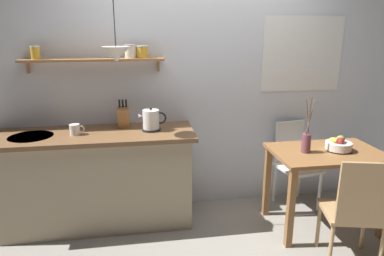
{
  "coord_description": "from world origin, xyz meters",
  "views": [
    {
      "loc": [
        -0.58,
        -2.8,
        1.83
      ],
      "look_at": [
        -0.1,
        0.25,
        0.95
      ],
      "focal_mm": 32.33,
      "sensor_mm": 36.0,
      "label": 1
    }
  ],
  "objects_px": {
    "dining_chair_near": "(357,209)",
    "electric_kettle": "(151,120)",
    "dining_chair_far": "(294,160)",
    "coffee_mug_by_sink": "(75,130)",
    "dining_table": "(326,164)",
    "knife_block": "(124,117)",
    "pendant_lamp": "(116,54)",
    "twig_vase": "(306,142)",
    "fruit_bowl": "(339,145)"
  },
  "relations": [
    {
      "from": "fruit_bowl",
      "to": "pendant_lamp",
      "type": "relative_size",
      "value": 0.47
    },
    {
      "from": "dining_table",
      "to": "twig_vase",
      "type": "distance_m",
      "value": 0.32
    },
    {
      "from": "dining_chair_far",
      "to": "electric_kettle",
      "type": "relative_size",
      "value": 3.5
    },
    {
      "from": "twig_vase",
      "to": "coffee_mug_by_sink",
      "type": "distance_m",
      "value": 2.07
    },
    {
      "from": "dining_chair_near",
      "to": "knife_block",
      "type": "distance_m",
      "value": 2.14
    },
    {
      "from": "dining_chair_far",
      "to": "twig_vase",
      "type": "xyz_separation_m",
      "value": [
        -0.13,
        -0.47,
        0.36
      ]
    },
    {
      "from": "fruit_bowl",
      "to": "knife_block",
      "type": "relative_size",
      "value": 0.84
    },
    {
      "from": "fruit_bowl",
      "to": "pendant_lamp",
      "type": "xyz_separation_m",
      "value": [
        -1.95,
        0.24,
        0.82
      ]
    },
    {
      "from": "electric_kettle",
      "to": "dining_chair_far",
      "type": "bearing_deg",
      "value": 4.3
    },
    {
      "from": "dining_table",
      "to": "dining_chair_far",
      "type": "bearing_deg",
      "value": 99.77
    },
    {
      "from": "dining_chair_far",
      "to": "knife_block",
      "type": "height_order",
      "value": "knife_block"
    },
    {
      "from": "knife_block",
      "to": "fruit_bowl",
      "type": "bearing_deg",
      "value": -14.41
    },
    {
      "from": "electric_kettle",
      "to": "fruit_bowl",
      "type": "bearing_deg",
      "value": -12.18
    },
    {
      "from": "fruit_bowl",
      "to": "electric_kettle",
      "type": "bearing_deg",
      "value": 167.82
    },
    {
      "from": "fruit_bowl",
      "to": "electric_kettle",
      "type": "xyz_separation_m",
      "value": [
        -1.68,
        0.36,
        0.2
      ]
    },
    {
      "from": "pendant_lamp",
      "to": "coffee_mug_by_sink",
      "type": "bearing_deg",
      "value": 167.16
    },
    {
      "from": "dining_chair_near",
      "to": "fruit_bowl",
      "type": "height_order",
      "value": "dining_chair_near"
    },
    {
      "from": "dining_chair_near",
      "to": "electric_kettle",
      "type": "bearing_deg",
      "value": 147.43
    },
    {
      "from": "dining_table",
      "to": "coffee_mug_by_sink",
      "type": "bearing_deg",
      "value": 171.89
    },
    {
      "from": "dining_table",
      "to": "knife_block",
      "type": "xyz_separation_m",
      "value": [
        -1.83,
        0.49,
        0.41
      ]
    },
    {
      "from": "dining_table",
      "to": "electric_kettle",
      "type": "xyz_separation_m",
      "value": [
        -1.58,
        0.36,
        0.4
      ]
    },
    {
      "from": "fruit_bowl",
      "to": "twig_vase",
      "type": "relative_size",
      "value": 0.46
    },
    {
      "from": "dining_chair_far",
      "to": "electric_kettle",
      "type": "bearing_deg",
      "value": -175.7
    },
    {
      "from": "coffee_mug_by_sink",
      "to": "knife_block",
      "type": "bearing_deg",
      "value": 21.92
    },
    {
      "from": "dining_table",
      "to": "fruit_bowl",
      "type": "distance_m",
      "value": 0.22
    },
    {
      "from": "fruit_bowl",
      "to": "coffee_mug_by_sink",
      "type": "relative_size",
      "value": 1.79
    },
    {
      "from": "dining_chair_near",
      "to": "dining_chair_far",
      "type": "bearing_deg",
      "value": 90.44
    },
    {
      "from": "fruit_bowl",
      "to": "twig_vase",
      "type": "xyz_separation_m",
      "value": [
        -0.32,
        0.0,
        0.04
      ]
    },
    {
      "from": "coffee_mug_by_sink",
      "to": "dining_chair_near",
      "type": "bearing_deg",
      "value": -23.01
    },
    {
      "from": "twig_vase",
      "to": "knife_block",
      "type": "xyz_separation_m",
      "value": [
        -1.62,
        0.49,
        0.18
      ]
    },
    {
      "from": "knife_block",
      "to": "dining_chair_near",
      "type": "bearing_deg",
      "value": -31.91
    },
    {
      "from": "twig_vase",
      "to": "coffee_mug_by_sink",
      "type": "relative_size",
      "value": 3.91
    },
    {
      "from": "knife_block",
      "to": "dining_table",
      "type": "bearing_deg",
      "value": -14.99
    },
    {
      "from": "dining_chair_far",
      "to": "electric_kettle",
      "type": "height_order",
      "value": "electric_kettle"
    },
    {
      "from": "knife_block",
      "to": "dining_chair_far",
      "type": "bearing_deg",
      "value": -0.72
    },
    {
      "from": "dining_chair_far",
      "to": "pendant_lamp",
      "type": "bearing_deg",
      "value": -172.32
    },
    {
      "from": "fruit_bowl",
      "to": "knife_block",
      "type": "bearing_deg",
      "value": 165.59
    },
    {
      "from": "dining_table",
      "to": "electric_kettle",
      "type": "distance_m",
      "value": 1.66
    },
    {
      "from": "coffee_mug_by_sink",
      "to": "dining_table",
      "type": "bearing_deg",
      "value": -8.11
    },
    {
      "from": "dining_table",
      "to": "dining_chair_near",
      "type": "relative_size",
      "value": 1.07
    },
    {
      "from": "twig_vase",
      "to": "pendant_lamp",
      "type": "bearing_deg",
      "value": 171.93
    },
    {
      "from": "dining_chair_near",
      "to": "dining_chair_far",
      "type": "height_order",
      "value": "dining_chair_near"
    },
    {
      "from": "knife_block",
      "to": "electric_kettle",
      "type": "bearing_deg",
      "value": -27.79
    },
    {
      "from": "dining_table",
      "to": "coffee_mug_by_sink",
      "type": "height_order",
      "value": "coffee_mug_by_sink"
    },
    {
      "from": "pendant_lamp",
      "to": "dining_chair_near",
      "type": "bearing_deg",
      "value": -25.13
    },
    {
      "from": "fruit_bowl",
      "to": "coffee_mug_by_sink",
      "type": "height_order",
      "value": "coffee_mug_by_sink"
    },
    {
      "from": "pendant_lamp",
      "to": "twig_vase",
      "type": "bearing_deg",
      "value": -8.07
    },
    {
      "from": "twig_vase",
      "to": "dining_table",
      "type": "bearing_deg",
      "value": 0.69
    },
    {
      "from": "dining_table",
      "to": "dining_chair_far",
      "type": "relative_size",
      "value": 1.11
    },
    {
      "from": "dining_chair_near",
      "to": "coffee_mug_by_sink",
      "type": "xyz_separation_m",
      "value": [
        -2.18,
        0.93,
        0.46
      ]
    }
  ]
}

